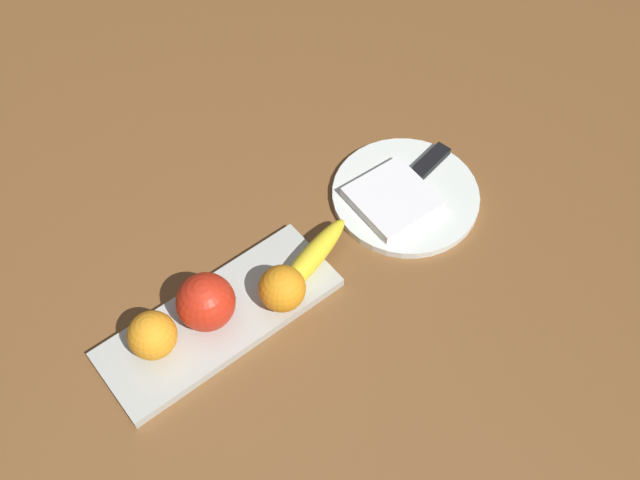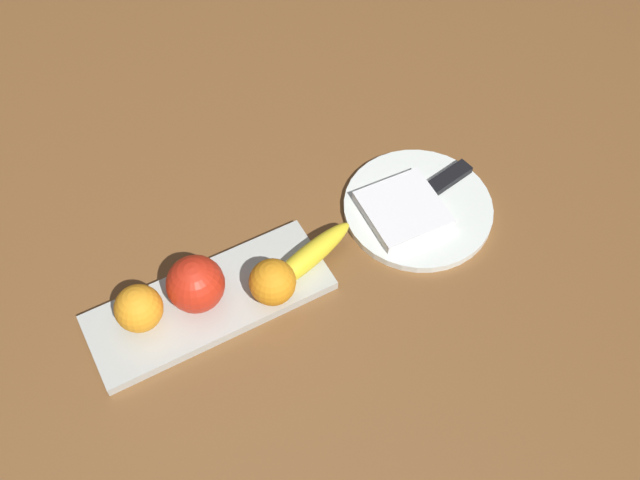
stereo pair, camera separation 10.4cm
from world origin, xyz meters
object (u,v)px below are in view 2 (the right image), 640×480
(orange_near_banana, at_px, (272,282))
(folded_napkin, at_px, (405,212))
(banana, at_px, (307,258))
(knife, at_px, (439,185))
(apple, at_px, (196,284))
(dinner_plate, at_px, (420,210))
(fruit_tray, at_px, (211,305))
(orange_near_apple, at_px, (139,308))

(orange_near_banana, xyz_separation_m, folded_napkin, (-0.23, -0.03, -0.03))
(banana, bearing_deg, knife, 170.74)
(apple, relative_size, dinner_plate, 0.35)
(dinner_plate, height_order, knife, knife)
(fruit_tray, distance_m, orange_near_apple, 0.10)
(banana, relative_size, orange_near_banana, 2.62)
(banana, bearing_deg, folded_napkin, 167.08)
(apple, distance_m, banana, 0.16)
(orange_near_banana, bearing_deg, banana, -161.17)
(apple, xyz_separation_m, knife, (-0.40, -0.01, -0.04))
(orange_near_banana, distance_m, dinner_plate, 0.27)
(orange_near_apple, xyz_separation_m, dinner_plate, (-0.43, 0.02, -0.04))
(orange_near_banana, relative_size, folded_napkin, 0.57)
(banana, relative_size, dinner_plate, 0.75)
(banana, distance_m, orange_near_banana, 0.07)
(dinner_plate, bearing_deg, banana, 2.77)
(folded_napkin, bearing_deg, knife, -164.99)
(orange_near_banana, height_order, knife, orange_near_banana)
(fruit_tray, relative_size, orange_near_banana, 5.23)
(dinner_plate, distance_m, folded_napkin, 0.03)
(dinner_plate, bearing_deg, knife, -156.67)
(dinner_plate, bearing_deg, fruit_tray, 0.00)
(orange_near_banana, bearing_deg, orange_near_apple, -15.63)
(orange_near_banana, bearing_deg, fruit_tray, -21.01)
(apple, bearing_deg, orange_near_apple, -4.23)
(banana, relative_size, folded_napkin, 1.49)
(banana, height_order, dinner_plate, banana)
(dinner_plate, height_order, folded_napkin, folded_napkin)
(orange_near_banana, bearing_deg, apple, -24.52)
(apple, distance_m, dinner_plate, 0.36)
(banana, xyz_separation_m, orange_near_banana, (0.06, 0.02, 0.02))
(orange_near_apple, height_order, orange_near_banana, same)
(apple, height_order, knife, apple)
(banana, bearing_deg, dinner_plate, 166.62)
(fruit_tray, relative_size, folded_napkin, 2.97)
(fruit_tray, xyz_separation_m, apple, (0.01, -0.01, 0.05))
(knife, bearing_deg, dinner_plate, 13.07)
(fruit_tray, height_order, banana, banana)
(banana, bearing_deg, fruit_tray, -19.93)
(folded_napkin, bearing_deg, orange_near_apple, -2.40)
(fruit_tray, relative_size, apple, 4.28)
(apple, bearing_deg, dinner_plate, 178.20)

